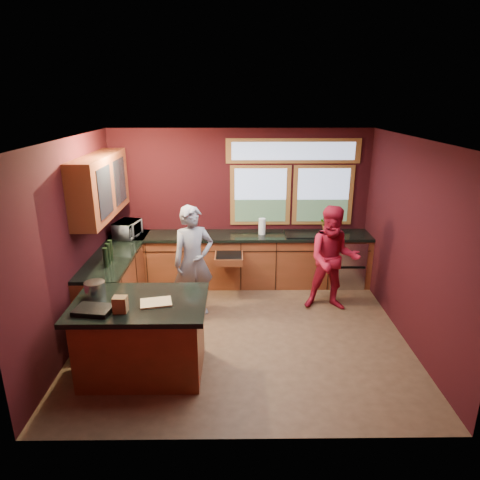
{
  "coord_description": "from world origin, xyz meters",
  "views": [
    {
      "loc": [
        -0.09,
        -5.36,
        3.19
      ],
      "look_at": [
        -0.03,
        0.4,
        1.26
      ],
      "focal_mm": 32.0,
      "sensor_mm": 36.0,
      "label": 1
    }
  ],
  "objects_px": {
    "person_red": "(333,259)",
    "stock_pot": "(95,289)",
    "person_grey": "(193,262)",
    "cutting_board": "(156,303)",
    "island": "(142,337)"
  },
  "relations": [
    {
      "from": "island",
      "to": "stock_pot",
      "type": "height_order",
      "value": "stock_pot"
    },
    {
      "from": "person_red",
      "to": "stock_pot",
      "type": "xyz_separation_m",
      "value": [
        -3.16,
        -1.47,
        0.2
      ]
    },
    {
      "from": "island",
      "to": "stock_pot",
      "type": "relative_size",
      "value": 6.46
    },
    {
      "from": "person_red",
      "to": "stock_pot",
      "type": "relative_size",
      "value": 6.93
    },
    {
      "from": "island",
      "to": "person_grey",
      "type": "bearing_deg",
      "value": 71.91
    },
    {
      "from": "person_grey",
      "to": "person_red",
      "type": "height_order",
      "value": "person_grey"
    },
    {
      "from": "person_grey",
      "to": "cutting_board",
      "type": "xyz_separation_m",
      "value": [
        -0.29,
        -1.54,
        0.1
      ]
    },
    {
      "from": "person_red",
      "to": "cutting_board",
      "type": "xyz_separation_m",
      "value": [
        -2.41,
        -1.67,
        0.12
      ]
    },
    {
      "from": "person_grey",
      "to": "cutting_board",
      "type": "distance_m",
      "value": 1.56
    },
    {
      "from": "island",
      "to": "cutting_board",
      "type": "xyz_separation_m",
      "value": [
        0.2,
        -0.05,
        0.48
      ]
    },
    {
      "from": "stock_pot",
      "to": "person_grey",
      "type": "bearing_deg",
      "value": 52.21
    },
    {
      "from": "island",
      "to": "person_grey",
      "type": "relative_size",
      "value": 0.91
    },
    {
      "from": "person_red",
      "to": "island",
      "type": "bearing_deg",
      "value": -142.57
    },
    {
      "from": "cutting_board",
      "to": "stock_pot",
      "type": "xyz_separation_m",
      "value": [
        -0.75,
        0.2,
        0.08
      ]
    },
    {
      "from": "island",
      "to": "person_grey",
      "type": "xyz_separation_m",
      "value": [
        0.49,
        1.49,
        0.38
      ]
    }
  ]
}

